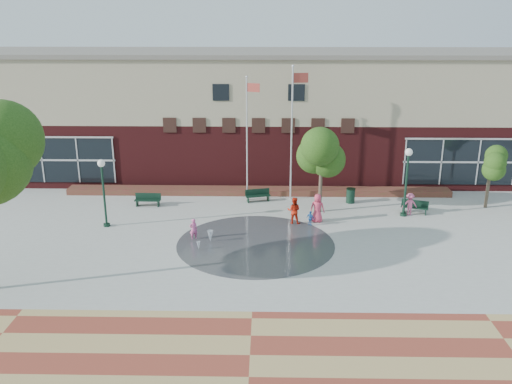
{
  "coord_description": "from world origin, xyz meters",
  "views": [
    {
      "loc": [
        0.55,
        -23.59,
        11.5
      ],
      "look_at": [
        0.0,
        4.0,
        2.6
      ],
      "focal_mm": 38.0,
      "sensor_mm": 36.0,
      "label": 1
    }
  ],
  "objects_px": {
    "child_splash": "(193,229)",
    "flagpole_right": "(293,127)",
    "trash_can": "(351,196)",
    "flagpole_left": "(248,133)",
    "bench_left": "(148,202)"
  },
  "relations": [
    {
      "from": "flagpole_right",
      "to": "bench_left",
      "type": "relative_size",
      "value": 5.26
    },
    {
      "from": "flagpole_left",
      "to": "trash_can",
      "type": "relative_size",
      "value": 8.26
    },
    {
      "from": "trash_can",
      "to": "child_splash",
      "type": "distance_m",
      "value": 11.32
    },
    {
      "from": "bench_left",
      "to": "trash_can",
      "type": "height_order",
      "value": "trash_can"
    },
    {
      "from": "flagpole_right",
      "to": "child_splash",
      "type": "bearing_deg",
      "value": -138.63
    },
    {
      "from": "bench_left",
      "to": "trash_can",
      "type": "xyz_separation_m",
      "value": [
        13.04,
        0.91,
        0.23
      ]
    },
    {
      "from": "flagpole_right",
      "to": "trash_can",
      "type": "relative_size",
      "value": 8.92
    },
    {
      "from": "bench_left",
      "to": "flagpole_right",
      "type": "bearing_deg",
      "value": 11.66
    },
    {
      "from": "flagpole_left",
      "to": "child_splash",
      "type": "distance_m",
      "value": 8.24
    },
    {
      "from": "bench_left",
      "to": "child_splash",
      "type": "bearing_deg",
      "value": -54.2
    },
    {
      "from": "child_splash",
      "to": "flagpole_left",
      "type": "bearing_deg",
      "value": -135.06
    },
    {
      "from": "trash_can",
      "to": "flagpole_right",
      "type": "bearing_deg",
      "value": 169.66
    },
    {
      "from": "flagpole_left",
      "to": "bench_left",
      "type": "xyz_separation_m",
      "value": [
        -6.36,
        -1.33,
        -4.24
      ]
    },
    {
      "from": "flagpole_right",
      "to": "bench_left",
      "type": "height_order",
      "value": "flagpole_right"
    },
    {
      "from": "child_splash",
      "to": "flagpole_right",
      "type": "bearing_deg",
      "value": -151.66
    }
  ]
}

